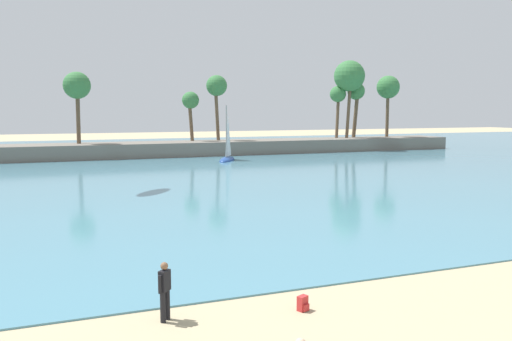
{
  "coord_description": "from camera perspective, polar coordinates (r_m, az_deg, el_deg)",
  "views": [
    {
      "loc": [
        -7.48,
        -4.59,
        5.78
      ],
      "look_at": [
        -0.36,
        14.23,
        3.39
      ],
      "focal_mm": 35.65,
      "sensor_mm": 36.0,
      "label": 1
    }
  ],
  "objects": [
    {
      "name": "person_at_waterline",
      "position": [
        14.51,
        -10.2,
        -13.01
      ],
      "size": [
        0.41,
        0.42,
        1.67
      ],
      "color": "black",
      "rests_on": "ground"
    },
    {
      "name": "sea",
      "position": [
        59.73,
        -13.44,
        1.07
      ],
      "size": [
        220.0,
        89.35,
        0.06
      ],
      "primitive_type": "cube",
      "color": "teal",
      "rests_on": "ground"
    },
    {
      "name": "palm_headland",
      "position": [
        64.09,
        -15.45,
        4.72
      ],
      "size": [
        91.42,
        6.24,
        12.84
      ],
      "color": "slate",
      "rests_on": "ground"
    },
    {
      "name": "sailboat_mid_bay",
      "position": [
        58.05,
        -3.24,
        1.72
      ],
      "size": [
        3.58,
        4.7,
        6.73
      ],
      "color": "#234793",
      "rests_on": "sea"
    },
    {
      "name": "backpack_spare",
      "position": [
        15.26,
        5.29,
        -14.66
      ],
      "size": [
        0.36,
        0.36,
        0.44
      ],
      "color": "red",
      "rests_on": "ground"
    }
  ]
}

